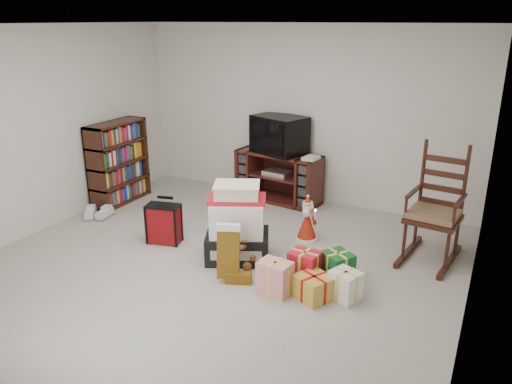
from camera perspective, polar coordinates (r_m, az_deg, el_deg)
room at (r=5.02m, az=-5.14°, el=4.11°), size 5.01×5.01×2.51m
tv_stand at (r=7.29m, az=2.57°, el=1.74°), size 1.31×0.61×0.72m
bookshelf at (r=7.46m, az=-15.44°, el=3.10°), size 0.32×0.96×1.18m
rocking_chair at (r=5.84m, az=19.65°, el=-2.92°), size 0.65×0.95×1.35m
gift_pile at (r=5.50m, az=-2.15°, el=-4.06°), size 0.83×0.74×0.86m
red_suitcase at (r=6.03m, az=-10.48°, el=-3.59°), size 0.41×0.28×0.57m
stocking at (r=5.08m, az=-3.18°, el=-6.96°), size 0.32×0.22×0.63m
teddy_bear at (r=5.45m, az=-1.22°, el=-6.88°), size 0.24×0.21×0.35m
santa_figurine at (r=6.06m, az=5.86°, el=-3.55°), size 0.27×0.26×0.56m
mrs_claus_figurine at (r=6.21m, az=-4.38°, el=-3.02°), size 0.26×0.25×0.53m
sneaker_pair at (r=7.07m, az=-17.66°, el=-2.41°), size 0.41×0.32×0.11m
gift_cluster at (r=4.99m, az=7.04°, el=-9.87°), size 0.80×0.91×0.27m
crt_television at (r=7.13m, az=2.68°, el=6.56°), size 0.85×0.74×0.53m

